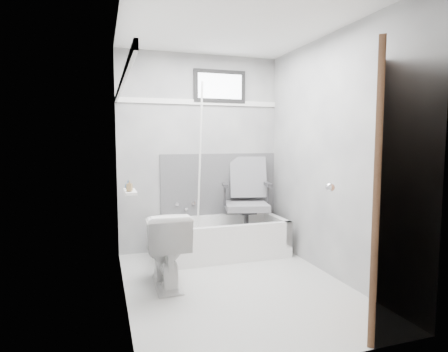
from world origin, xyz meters
name	(u,v)px	position (x,y,z in m)	size (l,w,h in m)	color
floor	(236,285)	(0.00, 0.00, 0.00)	(2.60, 2.60, 0.00)	silver
ceiling	(236,21)	(0.00, 0.00, 2.40)	(2.60, 2.60, 0.00)	silver
wall_back	(200,153)	(0.00, 1.30, 1.20)	(2.00, 0.02, 2.40)	slate
wall_front	(312,167)	(0.00, -1.30, 1.20)	(2.00, 0.02, 2.40)	slate
wall_left	(122,159)	(-1.00, 0.00, 1.20)	(0.02, 2.60, 2.40)	slate
wall_right	(331,156)	(1.00, 0.00, 1.20)	(0.02, 2.60, 2.40)	slate
bathtub	(222,238)	(0.16, 0.93, 0.21)	(1.50, 0.70, 0.42)	white
office_chair	(246,200)	(0.49, 0.98, 0.64)	(0.60, 0.60, 1.04)	slate
toilet	(166,249)	(-0.62, 0.20, 0.35)	(0.40, 0.71, 0.70)	white
door	(438,194)	(0.98, -1.28, 1.00)	(0.78, 0.78, 2.00)	#51351E
window	(220,86)	(0.25, 1.29, 2.02)	(0.66, 0.04, 0.40)	black
backerboard	(220,184)	(0.25, 1.29, 0.80)	(1.50, 0.02, 0.78)	#4C4C4F
trim_back	(200,102)	(0.00, 1.29, 1.82)	(2.00, 0.02, 0.06)	white
trim_left	(122,83)	(-0.99, 0.00, 1.82)	(0.02, 2.60, 0.06)	white
pole	(200,166)	(-0.07, 1.06, 1.05)	(0.02, 0.02, 1.95)	white
shelf	(130,192)	(-0.93, 0.20, 0.90)	(0.10, 0.32, 0.03)	white
soap_bottle_a	(129,186)	(-0.94, 0.12, 0.97)	(0.04, 0.04, 0.10)	#9A794D
soap_bottle_b	(128,184)	(-0.94, 0.26, 0.96)	(0.07, 0.07, 0.09)	slate
faucet	(185,206)	(-0.20, 1.27, 0.55)	(0.26, 0.10, 0.16)	silver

